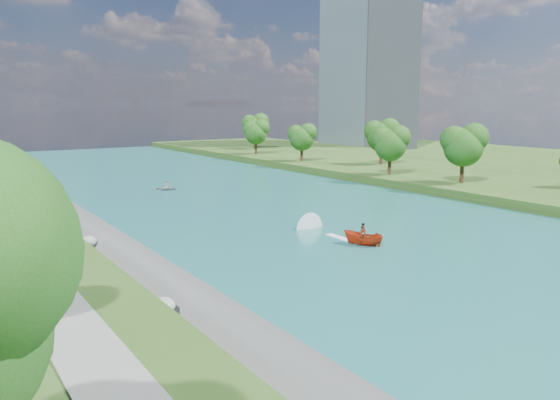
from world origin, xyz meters
TOP-DOWN VIEW (x-y plane):
  - ground at (0.00, 0.00)m, footprint 260.00×260.00m
  - river_water at (0.00, 20.00)m, footprint 55.00×240.00m
  - berm_east at (49.50, 20.00)m, footprint 44.00×240.00m
  - riprap_bank at (-25.87, 19.35)m, footprint 4.24×236.00m
  - office_tower at (82.50, 95.00)m, footprint 22.00×22.00m
  - trees_east at (37.63, 40.19)m, footprint 17.13×141.72m
  - motorboat at (-1.52, 5.34)m, footprint 3.60×18.97m
  - raft at (-4.31, 48.12)m, footprint 4.03×4.01m

SIDE VIEW (x-z plane):
  - ground at x=0.00m, z-range 0.00..0.00m
  - river_water at x=0.00m, z-range 0.00..0.10m
  - raft at x=-4.31m, z-range -0.28..1.22m
  - berm_east at x=49.50m, z-range 0.00..1.50m
  - motorboat at x=-1.52m, z-range -0.26..1.84m
  - riprap_bank at x=-25.87m, z-range -0.34..4.00m
  - trees_east at x=37.63m, z-range 0.82..12.37m
  - office_tower at x=82.50m, z-range 0.00..60.00m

